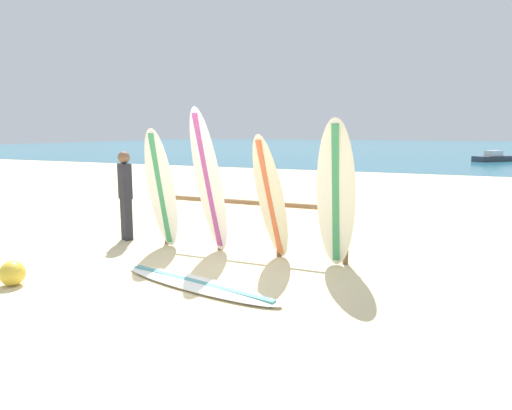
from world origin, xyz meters
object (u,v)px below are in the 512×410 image
(surfboard_leaning_far_left, at_px, (161,189))
(surfboard_lying_on_sand, at_px, (198,284))
(surfboard_leaning_left, at_px, (209,182))
(surfboard_leaning_center, at_px, (336,195))
(surfboard_rack, at_px, (249,215))
(surfboard_leaning_center_left, at_px, (271,199))
(beach_ball, at_px, (12,273))
(small_boat_offshore, at_px, (493,158))
(beachgoer_standing, at_px, (125,192))

(surfboard_leaning_far_left, height_order, surfboard_lying_on_sand, surfboard_leaning_far_left)
(surfboard_leaning_left, distance_m, surfboard_leaning_center, 2.10)
(surfboard_leaning_center, bearing_deg, surfboard_lying_on_sand, -134.13)
(surfboard_lying_on_sand, bearing_deg, surfboard_rack, 93.46)
(surfboard_leaning_far_left, height_order, surfboard_leaning_center_left, surfboard_leaning_far_left)
(surfboard_leaning_center_left, xyz_separation_m, beach_ball, (-2.70, -2.45, -0.83))
(surfboard_leaning_left, relative_size, surfboard_lying_on_sand, 0.89)
(surfboard_rack, height_order, surfboard_leaning_center_left, surfboard_leaning_center_left)
(surfboard_leaning_center_left, xyz_separation_m, small_boat_offshore, (4.44, 28.54, -0.74))
(surfboard_leaning_left, xyz_separation_m, beach_ball, (-1.63, -2.42, -1.04))
(surfboard_lying_on_sand, relative_size, beachgoer_standing, 1.62)
(surfboard_leaning_center, distance_m, small_boat_offshore, 28.76)
(surfboard_leaning_left, bearing_deg, small_boat_offshore, 79.07)
(beach_ball, bearing_deg, surfboard_leaning_center_left, 42.24)
(surfboard_leaning_center_left, height_order, surfboard_leaning_center, surfboard_leaning_center)
(surfboard_lying_on_sand, xyz_separation_m, beach_ball, (-2.28, -0.95, 0.13))
(surfboard_leaning_far_left, height_order, small_boat_offshore, surfboard_leaning_far_left)
(surfboard_rack, relative_size, surfboard_leaning_far_left, 1.62)
(surfboard_rack, relative_size, small_boat_offshore, 1.26)
(surfboard_leaning_far_left, distance_m, beach_ball, 2.67)
(surfboard_leaning_far_left, xyz_separation_m, beach_ball, (-0.69, -2.43, -0.88))
(surfboard_leaning_far_left, xyz_separation_m, beachgoer_standing, (-1.03, 0.32, -0.13))
(surfboard_rack, distance_m, surfboard_leaning_center_left, 0.73)
(surfboard_leaning_center, height_order, small_boat_offshore, surfboard_leaning_center)
(surfboard_rack, bearing_deg, surfboard_leaning_center, -12.86)
(surfboard_leaning_left, bearing_deg, surfboard_rack, 34.81)
(surfboard_leaning_center, distance_m, beach_ball, 4.55)
(small_boat_offshore, relative_size, beach_ball, 8.11)
(surfboard_leaning_far_left, relative_size, surfboard_leaning_left, 0.87)
(surfboard_rack, distance_m, surfboard_leaning_far_left, 1.57)
(surfboard_lying_on_sand, distance_m, small_boat_offshore, 30.43)
(surfboard_leaning_center_left, relative_size, small_boat_offshore, 0.75)
(surfboard_lying_on_sand, xyz_separation_m, small_boat_offshore, (4.87, 30.04, 0.22))
(surfboard_leaning_left, bearing_deg, surfboard_leaning_center_left, 1.49)
(beachgoer_standing, bearing_deg, surfboard_leaning_far_left, -17.07)
(surfboard_rack, bearing_deg, beachgoer_standing, -178.84)
(surfboard_leaning_center_left, bearing_deg, surfboard_leaning_far_left, -179.35)
(surfboard_lying_on_sand, bearing_deg, small_boat_offshore, 80.80)
(surfboard_rack, height_order, surfboard_leaning_left, surfboard_leaning_left)
(surfboard_leaning_center_left, xyz_separation_m, surfboard_leaning_center, (1.02, -0.01, 0.11))
(surfboard_leaning_center_left, bearing_deg, surfboard_rack, 147.19)
(surfboard_leaning_left, relative_size, surfboard_leaning_center_left, 1.21)
(surfboard_leaning_center_left, xyz_separation_m, beachgoer_standing, (-3.04, 0.29, -0.09))
(beachgoer_standing, bearing_deg, surfboard_leaning_center, -4.29)
(small_boat_offshore, bearing_deg, surfboard_leaning_center_left, -98.85)
(surfboard_leaning_center_left, distance_m, surfboard_leaning_center, 1.03)
(surfboard_leaning_far_left, relative_size, beach_ball, 6.31)
(surfboard_rack, xyz_separation_m, beachgoer_standing, (-2.51, -0.05, 0.27))
(surfboard_rack, bearing_deg, surfboard_lying_on_sand, -86.54)
(surfboard_leaning_left, distance_m, surfboard_lying_on_sand, 1.99)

